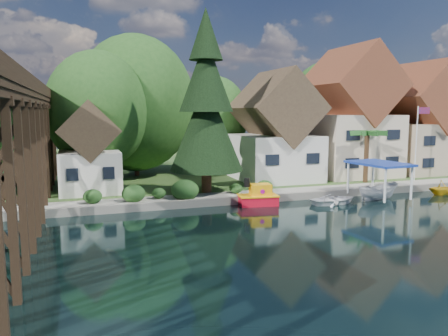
{
  "coord_description": "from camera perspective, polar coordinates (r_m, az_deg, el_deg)",
  "views": [
    {
      "loc": [
        -11.78,
        -24.2,
        7.44
      ],
      "look_at": [
        -1.74,
        6.0,
        3.25
      ],
      "focal_mm": 35.0,
      "sensor_mm": 36.0,
      "label": 1
    }
  ],
  "objects": [
    {
      "name": "shrubs",
      "position": [
        34.77,
        -6.18,
        -2.84
      ],
      "size": [
        15.76,
        2.47,
        1.7
      ],
      "color": "#1A4117",
      "rests_on": "bank"
    },
    {
      "name": "boat_yellow",
      "position": [
        43.4,
        26.66,
        -2.21
      ],
      "size": [
        3.0,
        2.67,
        1.45
      ],
      "primitive_type": "imported",
      "rotation": [
        0.0,
        0.0,
        1.46
      ],
      "color": "gold",
      "rests_on": "ground"
    },
    {
      "name": "flagpole",
      "position": [
        46.61,
        24.02,
        3.88
      ],
      "size": [
        1.08,
        0.5,
        7.38
      ],
      "color": "white",
      "rests_on": "bank"
    },
    {
      "name": "house_left",
      "position": [
        44.42,
        6.66,
        4.48
      ],
      "size": [
        7.64,
        8.64,
        11.02
      ],
      "color": "silver",
      "rests_on": "bank"
    },
    {
      "name": "bank",
      "position": [
        59.81,
        -6.9,
        0.54
      ],
      "size": [
        140.0,
        52.0,
        0.5
      ],
      "primitive_type": "cube",
      "color": "#26491D",
      "rests_on": "ground"
    },
    {
      "name": "house_center",
      "position": [
        49.28,
        16.02,
        6.02
      ],
      "size": [
        8.65,
        9.18,
        13.89
      ],
      "color": "beige",
      "rests_on": "bank"
    },
    {
      "name": "bg_trees",
      "position": [
        47.21,
        -2.71,
        7.3
      ],
      "size": [
        49.9,
        13.3,
        10.57
      ],
      "color": "#382314",
      "rests_on": "bank"
    },
    {
      "name": "conifer",
      "position": [
        36.96,
        -2.34,
        8.19
      ],
      "size": [
        6.23,
        6.23,
        15.35
      ],
      "color": "#382314",
      "rests_on": "bank"
    },
    {
      "name": "boat_white_a",
      "position": [
        36.3,
        14.2,
        -3.9
      ],
      "size": [
        4.2,
        3.17,
        0.82
      ],
      "primitive_type": "imported",
      "rotation": [
        0.0,
        0.0,
        1.66
      ],
      "color": "white",
      "rests_on": "ground"
    },
    {
      "name": "promenade",
      "position": [
        38.54,
        9.42,
        -2.93
      ],
      "size": [
        50.0,
        2.6,
        0.06
      ],
      "primitive_type": "cube",
      "color": "gray",
      "rests_on": "bank"
    },
    {
      "name": "seawall",
      "position": [
        36.55,
        7.59,
        -3.82
      ],
      "size": [
        60.0,
        0.4,
        0.62
      ],
      "primitive_type": "cube",
      "color": "slate",
      "rests_on": "ground"
    },
    {
      "name": "house_right",
      "position": [
        54.5,
        24.16,
        5.09
      ],
      "size": [
        8.15,
        8.64,
        12.45
      ],
      "color": "tan",
      "rests_on": "bank"
    },
    {
      "name": "boat_canopy",
      "position": [
        38.66,
        19.52,
        -1.98
      ],
      "size": [
        4.12,
        5.26,
        3.18
      ],
      "color": "silver",
      "rests_on": "ground"
    },
    {
      "name": "shed",
      "position": [
        38.87,
        -17.17,
        1.83
      ],
      "size": [
        5.09,
        5.4,
        7.85
      ],
      "color": "silver",
      "rests_on": "bank"
    },
    {
      "name": "tugboat",
      "position": [
        34.71,
        4.52,
        -3.77
      ],
      "size": [
        3.28,
        2.08,
        2.24
      ],
      "color": "red",
      "rests_on": "ground"
    },
    {
      "name": "palm_tree",
      "position": [
        44.37,
        18.2,
        4.18
      ],
      "size": [
        4.79,
        4.79,
        5.34
      ],
      "color": "#382314",
      "rests_on": "bank"
    },
    {
      "name": "ground",
      "position": [
        27.92,
        7.36,
        -8.02
      ],
      "size": [
        140.0,
        140.0,
        0.0
      ],
      "primitive_type": "plane",
      "color": "black",
      "rests_on": "ground"
    },
    {
      "name": "trestle_bridge",
      "position": [
        29.74,
        -26.53,
        2.68
      ],
      "size": [
        4.12,
        44.18,
        9.3
      ],
      "color": "black",
      "rests_on": "ground"
    }
  ]
}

